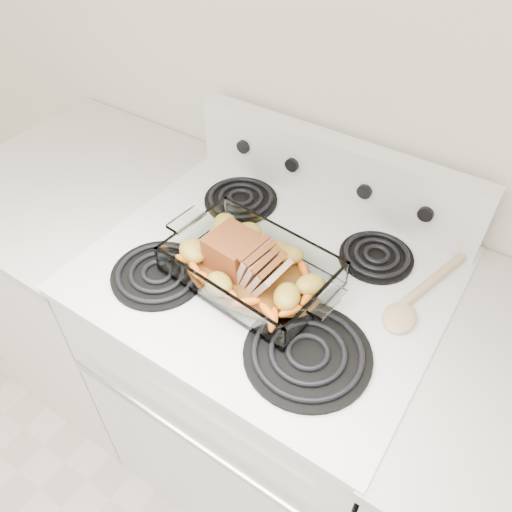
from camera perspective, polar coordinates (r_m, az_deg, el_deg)
The scene contains 6 objects.
electric_range at distance 1.49m, azimuth 1.21°, elevation -13.43°, with size 0.78×0.70×1.12m.
counter_left at distance 1.80m, azimuth -16.92°, elevation -3.13°, with size 0.58×0.68×0.93m.
baking_dish at distance 1.08m, azimuth -0.59°, elevation -1.73°, with size 0.35×0.23×0.07m.
pork_roast at distance 1.07m, azimuth -1.76°, elevation -0.14°, with size 0.18×0.10×0.08m.
roast_vegetables at distance 1.10m, azimuth 0.31°, elevation -0.14°, with size 0.36×0.20×0.04m.
wooden_spoon at distance 1.10m, azimuth 17.74°, elevation -4.83°, with size 0.10×0.31×0.02m.
Camera 1 is at (0.41, 0.98, 1.75)m, focal length 35.00 mm.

